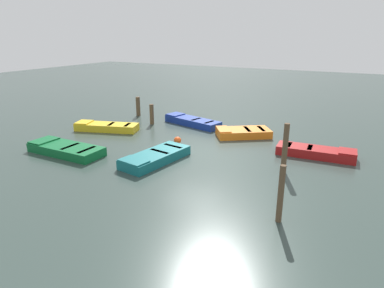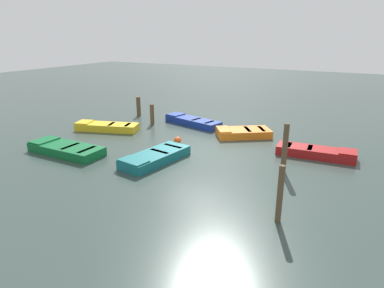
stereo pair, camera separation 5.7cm
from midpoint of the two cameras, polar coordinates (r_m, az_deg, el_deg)
ground_plane at (r=15.71m, az=0.10°, el=-1.21°), size 80.00×80.00×0.00m
rowboat_teal at (r=14.44m, az=-6.22°, el=-2.21°), size 1.78×3.45×0.46m
rowboat_yellow at (r=19.65m, az=-14.33°, el=2.90°), size 3.69×2.10×0.46m
rowboat_red at (r=15.94m, az=20.60°, el=-1.31°), size 3.42×1.25×0.46m
rowboat_blue at (r=20.25m, az=0.15°, el=3.92°), size 3.87×1.95×0.46m
rowboat_orange at (r=18.12m, az=8.83°, el=1.97°), size 3.12×2.75×0.46m
rowboat_green at (r=16.41m, az=-20.72°, el=-0.78°), size 3.68×1.37×0.46m
mooring_piling_near_right at (r=13.54m, az=15.74°, el=-0.70°), size 0.21×0.21×2.00m
mooring_piling_near_left at (r=22.77m, az=-9.08°, el=6.40°), size 0.28×0.28×1.27m
mooring_piling_mid_left at (r=20.47m, az=-6.78°, el=5.09°), size 0.25×0.25×1.22m
mooring_piling_far_left at (r=9.97m, az=15.00°, el=-8.31°), size 0.17×0.17×1.78m
marker_buoy at (r=16.32m, az=-2.39°, el=0.59°), size 0.36×0.36×0.48m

